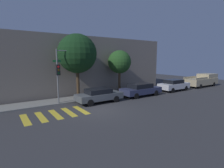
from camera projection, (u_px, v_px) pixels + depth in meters
The scene contains 11 objects.
ground_plane at pixel (98, 110), 13.59m from camera, with size 60.00×60.00×0.00m, color #333335.
sidewalk at pixel (76, 99), 17.14m from camera, with size 26.00×2.27×0.14m, color slate.
building_row at pixel (60, 65), 20.43m from camera, with size 26.00×6.00×6.43m, color slate.
crosswalk at pixel (56, 114), 12.56m from camera, with size 4.41×2.60×0.00m.
traffic_light_pole at pixel (63, 67), 15.05m from camera, with size 2.43×0.56×4.81m.
sedan_near_corner at pixel (99, 95), 15.94m from camera, with size 4.26×1.74×1.28m.
sedan_middle at pixel (141, 89), 18.79m from camera, with size 4.60×1.85×1.37m.
sedan_far_end at pixel (174, 85), 21.90m from camera, with size 4.25×1.77×1.43m.
pickup_truck at pixel (202, 80), 25.49m from camera, with size 5.75×2.05×1.80m.
tree_near_corner at pixel (77, 54), 16.87m from camera, with size 3.78×3.78×6.37m.
tree_midblock at pixel (120, 62), 19.80m from camera, with size 2.62×2.62×4.96m.
Camera 1 is at (-6.44, -11.54, 3.94)m, focal length 28.00 mm.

